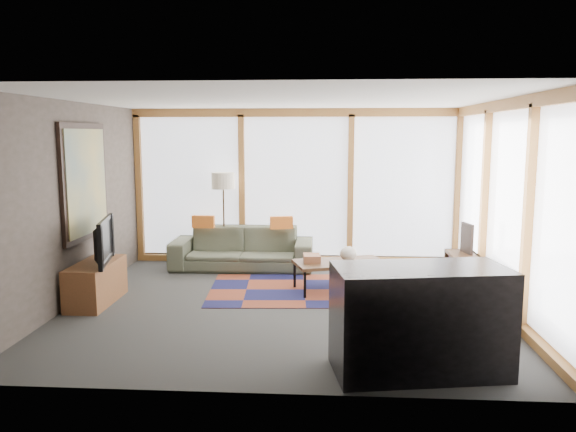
# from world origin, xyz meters

# --- Properties ---
(ground) EXTENTS (5.50, 5.50, 0.00)m
(ground) POSITION_xyz_m (0.00, 0.00, 0.00)
(ground) COLOR #2B2B29
(ground) RESTS_ON ground
(room_envelope) EXTENTS (5.52, 5.02, 2.62)m
(room_envelope) POSITION_xyz_m (0.49, 0.56, 1.54)
(room_envelope) COLOR #3B342D
(room_envelope) RESTS_ON ground
(rug) EXTENTS (2.75, 1.86, 0.01)m
(rug) POSITION_xyz_m (0.21, 0.70, 0.01)
(rug) COLOR maroon
(rug) RESTS_ON ground
(sofa) EXTENTS (2.28, 0.90, 0.67)m
(sofa) POSITION_xyz_m (-0.85, 1.95, 0.33)
(sofa) COLOR #3E4031
(sofa) RESTS_ON ground
(pillow_left) EXTENTS (0.37, 0.12, 0.20)m
(pillow_left) POSITION_xyz_m (-1.49, 1.95, 0.77)
(pillow_left) COLOR #C15E1E
(pillow_left) RESTS_ON sofa
(pillow_right) EXTENTS (0.38, 0.19, 0.20)m
(pillow_right) POSITION_xyz_m (-0.21, 1.93, 0.77)
(pillow_right) COLOR #C15E1E
(pillow_right) RESTS_ON sofa
(floor_lamp) EXTENTS (0.39, 0.39, 1.55)m
(floor_lamp) POSITION_xyz_m (-1.20, 2.24, 0.77)
(floor_lamp) COLOR #322418
(floor_lamp) RESTS_ON ground
(coffee_table) EXTENTS (1.37, 0.97, 0.41)m
(coffee_table) POSITION_xyz_m (0.71, 0.73, 0.21)
(coffee_table) COLOR #382110
(coffee_table) RESTS_ON ground
(book_stack) EXTENTS (0.26, 0.31, 0.10)m
(book_stack) POSITION_xyz_m (0.31, 0.71, 0.46)
(book_stack) COLOR brown
(book_stack) RESTS_ON coffee_table
(vase) EXTENTS (0.25, 0.25, 0.21)m
(vase) POSITION_xyz_m (0.82, 0.78, 0.52)
(vase) COLOR beige
(vase) RESTS_ON coffee_table
(bookshelf) EXTENTS (0.38, 2.11, 0.53)m
(bookshelf) POSITION_xyz_m (2.43, 0.13, 0.26)
(bookshelf) COLOR #382110
(bookshelf) RESTS_ON ground
(bowl_a) EXTENTS (0.20, 0.20, 0.09)m
(bowl_a) POSITION_xyz_m (2.47, -0.40, 0.57)
(bowl_a) COLOR black
(bowl_a) RESTS_ON bookshelf
(bowl_b) EXTENTS (0.19, 0.19, 0.09)m
(bowl_b) POSITION_xyz_m (2.47, -0.12, 0.57)
(bowl_b) COLOR black
(bowl_b) RESTS_ON bookshelf
(shelf_picture) EXTENTS (0.10, 0.32, 0.42)m
(shelf_picture) POSITION_xyz_m (2.48, 0.89, 0.74)
(shelf_picture) COLOR black
(shelf_picture) RESTS_ON bookshelf
(tv_console) EXTENTS (0.45, 1.07, 0.54)m
(tv_console) POSITION_xyz_m (-2.47, -0.07, 0.27)
(tv_console) COLOR brown
(tv_console) RESTS_ON ground
(television) EXTENTS (0.35, 1.01, 0.58)m
(television) POSITION_xyz_m (-2.41, -0.10, 0.83)
(television) COLOR black
(television) RESTS_ON tv_console
(bar_counter) EXTENTS (1.66, 0.98, 0.99)m
(bar_counter) POSITION_xyz_m (1.36, -1.96, 0.50)
(bar_counter) COLOR black
(bar_counter) RESTS_ON ground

